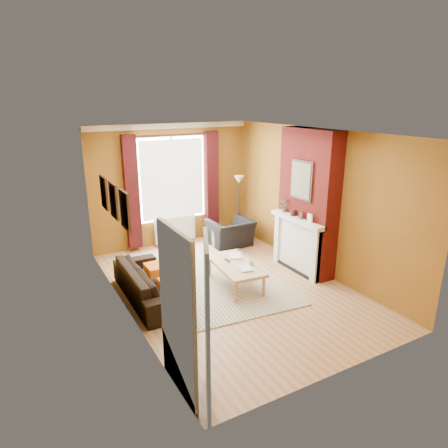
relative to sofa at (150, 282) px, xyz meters
The scene contains 12 objects.
ground 1.48m from the sofa, 12.51° to the right, with size 5.50×5.50×0.00m, color #966C44.
room_walls 2.33m from the sofa, ahead, with size 3.82×5.54×2.83m.
striped_rug 1.26m from the sofa, 12.73° to the left, with size 2.82×3.69×0.02m.
sofa is the anchor object (origin of this frame).
armchair 2.96m from the sofa, 32.20° to the left, with size 0.95×0.83×0.62m, color black.
coffee_table 1.55m from the sofa, 11.71° to the right, with size 0.79×1.39×0.44m.
wicker_stool 2.75m from the sofa, 35.85° to the left, with size 0.45×0.45×0.45m.
floor_lamp 3.58m from the sofa, 32.92° to the left, with size 0.31×0.31×1.57m.
book_a 1.57m from the sofa, 22.21° to the right, with size 0.21×0.28×0.03m, color #999999.
book_b 1.60m from the sofa, ahead, with size 0.23×0.32×0.02m, color #999999.
mug 1.83m from the sofa, 16.04° to the right, with size 0.10×0.10×0.09m, color #999999.
tv_remote 1.47m from the sofa, ahead, with size 0.05×0.16×0.02m.
Camera 1 is at (-3.34, -5.77, 3.34)m, focal length 32.00 mm.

